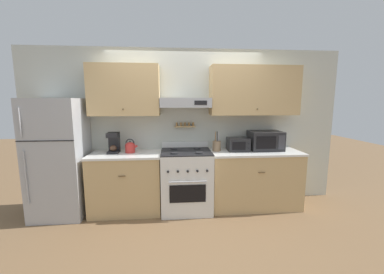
% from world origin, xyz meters
% --- Properties ---
extents(ground_plane, '(16.00, 16.00, 0.00)m').
position_xyz_m(ground_plane, '(0.00, 0.00, 0.00)').
color(ground_plane, brown).
extents(wall_back, '(5.20, 0.46, 2.55)m').
position_xyz_m(wall_back, '(0.09, 0.60, 1.50)').
color(wall_back, silver).
rests_on(wall_back, ground_plane).
extents(counter_left, '(1.08, 0.65, 0.92)m').
position_xyz_m(counter_left, '(-0.93, 0.33, 0.46)').
color(counter_left, tan).
rests_on(counter_left, ground_plane).
extents(counter_right, '(1.44, 0.65, 0.92)m').
position_xyz_m(counter_right, '(1.11, 0.33, 0.46)').
color(counter_right, tan).
rests_on(counter_right, ground_plane).
extents(stove_range, '(0.77, 0.71, 1.04)m').
position_xyz_m(stove_range, '(-0.00, 0.30, 0.48)').
color(stove_range, white).
rests_on(stove_range, ground_plane).
extents(refrigerator, '(0.74, 0.70, 1.75)m').
position_xyz_m(refrigerator, '(-1.89, 0.30, 0.88)').
color(refrigerator, '#ADAFB5').
rests_on(refrigerator, ground_plane).
extents(tea_kettle, '(0.19, 0.15, 0.22)m').
position_xyz_m(tea_kettle, '(-0.86, 0.39, 1.01)').
color(tea_kettle, red).
rests_on(tea_kettle, counter_left).
extents(coffee_maker, '(0.16, 0.21, 0.32)m').
position_xyz_m(coffee_maker, '(-1.12, 0.42, 1.08)').
color(coffee_maker, black).
rests_on(coffee_maker, counter_left).
extents(microwave, '(0.52, 0.38, 0.31)m').
position_xyz_m(microwave, '(1.30, 0.41, 1.08)').
color(microwave, '#232326').
rests_on(microwave, counter_right).
extents(utensil_crock, '(0.13, 0.13, 0.31)m').
position_xyz_m(utensil_crock, '(0.50, 0.39, 1.01)').
color(utensil_crock, '#8E7051').
rests_on(utensil_crock, counter_right).
extents(toaster_oven, '(0.33, 0.31, 0.21)m').
position_xyz_m(toaster_oven, '(0.84, 0.39, 1.03)').
color(toaster_oven, '#232326').
rests_on(toaster_oven, counter_right).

